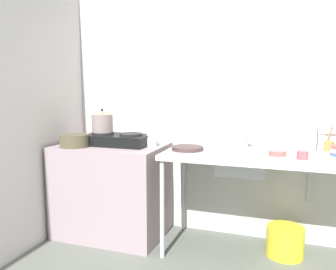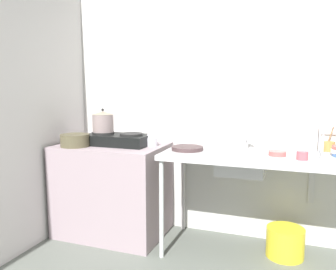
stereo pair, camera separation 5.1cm
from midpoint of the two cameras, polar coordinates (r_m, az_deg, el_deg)
The scene contains 16 objects.
wall_back at distance 3.07m, azimuth 25.16°, elevation 5.96°, with size 5.44×0.10×2.56m, color beige.
wall_metal_strip at distance 3.01m, azimuth 23.47°, elevation 8.47°, with size 0.05×0.01×2.05m, color #BAB8BA.
counter_concrete at distance 3.19m, azimuth -9.85°, elevation -9.07°, with size 0.95×0.66×0.84m, color gray.
counter_sink at distance 2.74m, azimuth 15.50°, elevation -4.31°, with size 1.57×0.66×0.84m.
stove at distance 3.06m, azimuth -9.16°, elevation -0.75°, with size 0.59×0.31×0.11m.
pot_on_left_burner at distance 3.11m, azimuth -11.54°, elevation 2.24°, with size 0.19×0.19×0.21m.
pot_beside_stove at distance 3.06m, azimuth -16.04°, elevation -0.92°, with size 0.25×0.25×0.11m.
percolator at distance 2.99m, azimuth -3.47°, elevation -0.59°, with size 0.12×0.12×0.14m.
sink_basin at distance 2.74m, azimuth 11.81°, elevation -4.67°, with size 0.37×0.35×0.16m, color #BAB8BA.
faucet at distance 2.86m, azimuth 12.64°, elevation 0.14°, with size 0.11×0.07×0.20m.
frying_pan at distance 2.79m, azimuth 2.81°, elevation -2.24°, with size 0.26×0.26×0.03m, color #3F2E30.
cup_by_rack at distance 2.60m, azimuth 21.32°, elevation -3.18°, with size 0.08×0.08×0.06m, color #C24A54.
small_bowl_on_drainboard at distance 2.70m, azimuth 17.54°, elevation -2.92°, with size 0.13×0.13×0.04m, color #BD504D.
bottle_by_sink at distance 2.82m, azimuth 7.16°, elevation -0.41°, with size 0.07×0.07×0.24m.
utensil_jar at distance 3.00m, azimuth 25.07°, elevation -1.72°, with size 0.09×0.09×0.21m.
bucket_on_floor at distance 2.99m, azimuth 18.75°, elevation -16.70°, with size 0.30×0.30×0.24m, color yellow.
Camera 1 is at (-0.36, -1.16, 1.34)m, focal length 35.94 mm.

